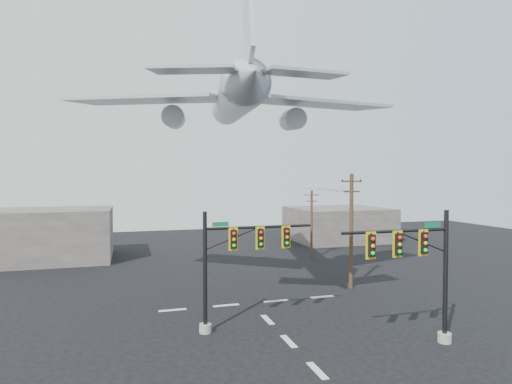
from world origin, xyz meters
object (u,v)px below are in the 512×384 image
object	(u,v)px
signal_mast_near	(422,270)
utility_pole_b	(312,223)
airliner	(234,101)
utility_pole_a	(351,228)
signal_mast_far	(233,263)

from	to	relation	value
signal_mast_near	utility_pole_b	world-z (taller)	utility_pole_b
signal_mast_near	airliner	size ratio (longest dim) A/B	0.27
utility_pole_a	airliner	bearing A→B (deg)	168.58
utility_pole_a	airliner	distance (m)	14.97
signal_mast_far	airliner	world-z (taller)	airliner
signal_mast_near	utility_pole_b	bearing A→B (deg)	79.74
utility_pole_a	utility_pole_b	size ratio (longest dim) A/B	1.23
signal_mast_far	airliner	size ratio (longest dim) A/B	0.26
signal_mast_far	utility_pole_b	distance (m)	24.85
signal_mast_far	airliner	xyz separation A→B (m)	(2.25, 8.98, 11.84)
signal_mast_near	signal_mast_far	bearing A→B (deg)	150.12
airliner	utility_pole_a	bearing A→B (deg)	-91.12
utility_pole_a	signal_mast_near	bearing A→B (deg)	-102.50
signal_mast_near	signal_mast_far	xyz separation A→B (m)	(-9.75, 5.60, -0.10)
utility_pole_b	airliner	xyz separation A→B (m)	(-12.18, -11.25, 11.87)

